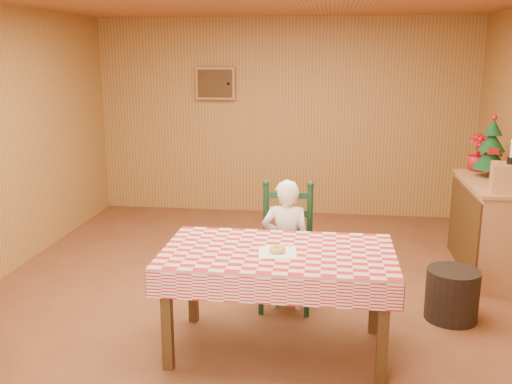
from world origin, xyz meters
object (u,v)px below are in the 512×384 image
Objects in this scene: dining_table at (278,261)px; crate at (509,178)px; storage_bin at (452,295)px; shelf_unit at (490,228)px; ladder_chair at (286,249)px; seated_child at (286,245)px; christmas_tree at (491,149)px.

dining_table is 2.40m from crate.
crate is 0.71× the size of storage_bin.
crate is (0.01, -0.40, 0.59)m from shelf_unit.
ladder_chair is at bearing 90.00° from dining_table.
shelf_unit is at bearing -151.41° from seated_child.
ladder_chair is 3.60× the size of crate.
ladder_chair is 1.74× the size of christmas_tree.
crate is (1.93, 1.38, 0.37)m from dining_table.
ladder_chair is 0.08m from seated_child.
christmas_tree is at bearing 88.02° from shelf_unit.
seated_child is at bearing -146.11° from christmas_tree.
seated_child is 3.75× the size of crate.
shelf_unit is 1.26m from storage_bin.
christmas_tree is at bearing 46.39° from dining_table.
storage_bin is at bearing -128.75° from crate.
shelf_unit is 0.79m from christmas_tree.
seated_child is (-0.00, 0.73, -0.13)m from dining_table.
dining_table reaches higher than storage_bin.
crate is (1.93, 0.59, 0.55)m from ladder_chair.
seated_child reaches higher than storage_bin.
seated_child is at bearing 90.00° from dining_table.
christmas_tree is 1.77m from storage_bin.
shelf_unit is 2.92× the size of storage_bin.
ladder_chair is 0.96× the size of seated_child.
ladder_chair is 2.09m from crate.
ladder_chair is at bearing -90.00° from seated_child.
crate is at bearing -161.46° from seated_child.
shelf_unit is at bearing 63.30° from storage_bin.
shelf_unit is at bearing -91.98° from christmas_tree.
storage_bin is (-0.55, -1.10, -0.25)m from shelf_unit.
crate reaches higher than dining_table.
seated_child is 2.10m from crate.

